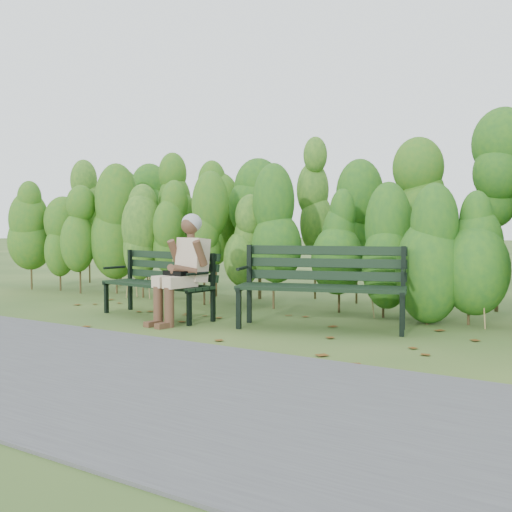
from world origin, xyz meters
The scene contains 7 objects.
ground centered at (0.00, 0.00, 0.00)m, with size 80.00×80.00×0.00m, color #2F4F20.
footpath centered at (0.00, -2.20, 0.01)m, with size 60.00×2.50×0.01m, color #474749.
hedge_band centered at (0.00, 1.86, 1.26)m, with size 11.04×1.67×2.42m.
leaf_litter centered at (0.30, -0.02, 0.00)m, with size 5.28×2.19×0.01m.
bench_left centered at (-1.21, 0.16, 0.46)m, with size 1.60×0.70×0.78m.
bench_right centered at (0.76, 0.47, 0.52)m, with size 1.84×1.07×0.87m.
seated_woman centered at (-0.68, -0.07, 0.68)m, with size 0.52×0.76×1.22m.
Camera 1 is at (3.58, -5.23, 1.10)m, focal length 42.00 mm.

